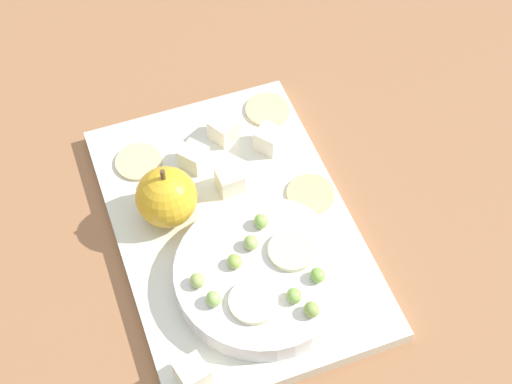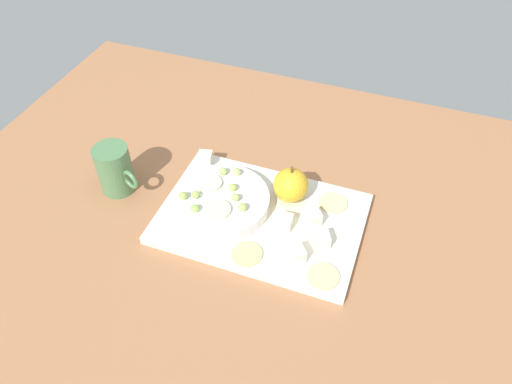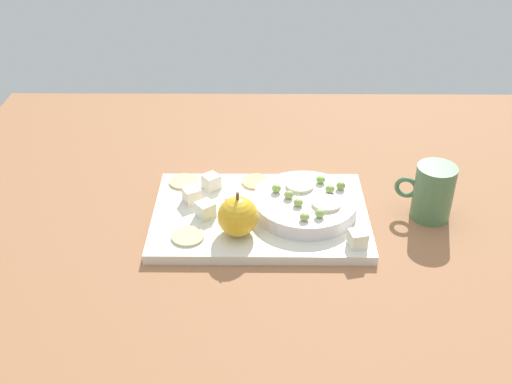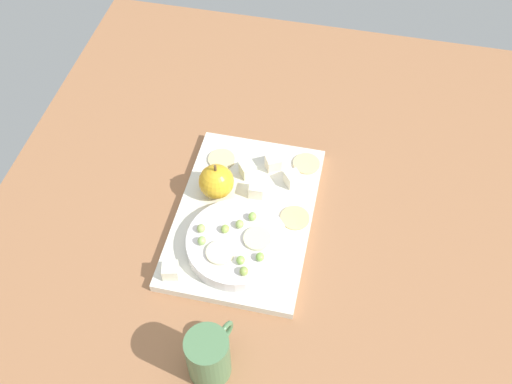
{
  "view_description": "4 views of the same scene",
  "coord_description": "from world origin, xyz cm",
  "px_view_note": "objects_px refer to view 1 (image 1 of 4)",
  "views": [
    {
      "loc": [
        42.41,
        -15.64,
        74.54
      ],
      "look_at": [
        -1.45,
        0.46,
        10.47
      ],
      "focal_mm": 54.06,
      "sensor_mm": 36.0,
      "label": 1
    },
    {
      "loc": [
        -21.01,
        54.01,
        72.33
      ],
      "look_at": [
        0.61,
        -5.06,
        8.3
      ],
      "focal_mm": 34.32,
      "sensor_mm": 36.0,
      "label": 2
    },
    {
      "loc": [
        -1.59,
        -88.81,
        66.01
      ],
      "look_at": [
        -2.23,
        0.65,
        7.94
      ],
      "focal_mm": 43.48,
      "sensor_mm": 36.0,
      "label": 3
    },
    {
      "loc": [
        60.32,
        13.54,
        94.42
      ],
      "look_at": [
        -3.31,
        -0.36,
        10.26
      ],
      "focal_mm": 41.66,
      "sensor_mm": 36.0,
      "label": 4
    }
  ],
  "objects_px": {
    "cracker_0": "(311,194)",
    "grape_3": "(296,295)",
    "grape_1": "(235,261)",
    "grape_4": "(213,299)",
    "cheese_cube_1": "(194,157)",
    "grape_0": "(318,275)",
    "cracker_1": "(139,162)",
    "grape_5": "(251,243)",
    "grape_7": "(312,310)",
    "serving_dish": "(262,275)",
    "grape_2": "(197,281)",
    "apple_slice_0": "(253,302)",
    "cheese_cube_4": "(192,374)",
    "cheese_cube_2": "(230,180)",
    "grape_6": "(263,221)",
    "apple_slice_1": "(292,251)",
    "cheese_cube_3": "(269,139)",
    "platter": "(234,228)",
    "cracker_2": "(267,110)",
    "apple_whole": "(166,197)",
    "cheese_cube_0": "(223,130)"
  },
  "relations": [
    {
      "from": "cracker_1",
      "to": "grape_3",
      "type": "relative_size",
      "value": 3.3
    },
    {
      "from": "serving_dish",
      "to": "grape_2",
      "type": "xyz_separation_m",
      "value": [
        -0.01,
        -0.07,
        0.02
      ]
    },
    {
      "from": "grape_6",
      "to": "serving_dish",
      "type": "bearing_deg",
      "value": -21.59
    },
    {
      "from": "cheese_cube_1",
      "to": "apple_slice_0",
      "type": "height_order",
      "value": "apple_slice_0"
    },
    {
      "from": "serving_dish",
      "to": "cracker_2",
      "type": "distance_m",
      "value": 0.23
    },
    {
      "from": "grape_0",
      "to": "cracker_2",
      "type": "bearing_deg",
      "value": 170.62
    },
    {
      "from": "cracker_1",
      "to": "grape_5",
      "type": "relative_size",
      "value": 3.3
    },
    {
      "from": "serving_dish",
      "to": "cheese_cube_2",
      "type": "relative_size",
      "value": 6.63
    },
    {
      "from": "grape_2",
      "to": "grape_3",
      "type": "height_order",
      "value": "same"
    },
    {
      "from": "cracker_2",
      "to": "grape_1",
      "type": "relative_size",
      "value": 3.3
    },
    {
      "from": "cheese_cube_0",
      "to": "cheese_cube_1",
      "type": "height_order",
      "value": "same"
    },
    {
      "from": "platter",
      "to": "grape_6",
      "type": "height_order",
      "value": "grape_6"
    },
    {
      "from": "grape_3",
      "to": "grape_2",
      "type": "bearing_deg",
      "value": -119.62
    },
    {
      "from": "cracker_1",
      "to": "grape_1",
      "type": "distance_m",
      "value": 0.19
    },
    {
      "from": "grape_1",
      "to": "apple_slice_1",
      "type": "relative_size",
      "value": 0.33
    },
    {
      "from": "grape_0",
      "to": "cheese_cube_4",
      "type": "bearing_deg",
      "value": -71.82
    },
    {
      "from": "grape_6",
      "to": "grape_7",
      "type": "bearing_deg",
      "value": 3.9
    },
    {
      "from": "cheese_cube_3",
      "to": "grape_7",
      "type": "bearing_deg",
      "value": -10.6
    },
    {
      "from": "cheese_cube_2",
      "to": "grape_1",
      "type": "bearing_deg",
      "value": -16.37
    },
    {
      "from": "grape_2",
      "to": "grape_7",
      "type": "height_order",
      "value": "grape_7"
    },
    {
      "from": "cheese_cube_1",
      "to": "grape_5",
      "type": "relative_size",
      "value": 1.66
    },
    {
      "from": "grape_7",
      "to": "apple_slice_1",
      "type": "relative_size",
      "value": 0.33
    },
    {
      "from": "grape_1",
      "to": "grape_4",
      "type": "relative_size",
      "value": 1.0
    },
    {
      "from": "cheese_cube_2",
      "to": "grape_0",
      "type": "bearing_deg",
      "value": 14.26
    },
    {
      "from": "cracker_2",
      "to": "grape_6",
      "type": "height_order",
      "value": "grape_6"
    },
    {
      "from": "grape_5",
      "to": "grape_2",
      "type": "bearing_deg",
      "value": -70.3
    },
    {
      "from": "platter",
      "to": "cheese_cube_3",
      "type": "xyz_separation_m",
      "value": [
        -0.09,
        0.07,
        0.02
      ]
    },
    {
      "from": "grape_1",
      "to": "apple_slice_1",
      "type": "xyz_separation_m",
      "value": [
        0.01,
        0.06,
        -0.0
      ]
    },
    {
      "from": "apple_slice_1",
      "to": "grape_5",
      "type": "bearing_deg",
      "value": -119.65
    },
    {
      "from": "platter",
      "to": "cracker_2",
      "type": "relative_size",
      "value": 6.88
    },
    {
      "from": "apple_slice_0",
      "to": "grape_3",
      "type": "bearing_deg",
      "value": 77.34
    },
    {
      "from": "cheese_cube_3",
      "to": "grape_7",
      "type": "xyz_separation_m",
      "value": [
        0.23,
        -0.04,
        0.02
      ]
    },
    {
      "from": "serving_dish",
      "to": "cheese_cube_4",
      "type": "bearing_deg",
      "value": -51.79
    },
    {
      "from": "serving_dish",
      "to": "grape_2",
      "type": "relative_size",
      "value": 11.03
    },
    {
      "from": "cheese_cube_3",
      "to": "grape_4",
      "type": "bearing_deg",
      "value": -34.5
    },
    {
      "from": "cheese_cube_3",
      "to": "grape_5",
      "type": "bearing_deg",
      "value": -27.59
    },
    {
      "from": "cheese_cube_1",
      "to": "grape_0",
      "type": "bearing_deg",
      "value": 18.53
    },
    {
      "from": "cheese_cube_1",
      "to": "cheese_cube_4",
      "type": "distance_m",
      "value": 0.26
    },
    {
      "from": "serving_dish",
      "to": "apple_whole",
      "type": "xyz_separation_m",
      "value": [
        -0.11,
        -0.07,
        0.02
      ]
    },
    {
      "from": "cheese_cube_1",
      "to": "cracker_2",
      "type": "distance_m",
      "value": 0.12
    },
    {
      "from": "cheese_cube_4",
      "to": "grape_5",
      "type": "relative_size",
      "value": 1.66
    },
    {
      "from": "apple_slice_0",
      "to": "apple_whole",
      "type": "bearing_deg",
      "value": -163.1
    },
    {
      "from": "apple_whole",
      "to": "grape_2",
      "type": "xyz_separation_m",
      "value": [
        0.11,
        0.0,
        -0.0
      ]
    },
    {
      "from": "grape_1",
      "to": "cheese_cube_0",
      "type": "bearing_deg",
      "value": 164.87
    },
    {
      "from": "grape_7",
      "to": "serving_dish",
      "type": "bearing_deg",
      "value": -156.66
    },
    {
      "from": "cracker_1",
      "to": "serving_dish",
      "type": "bearing_deg",
      "value": 22.08
    },
    {
      "from": "cracker_0",
      "to": "grape_3",
      "type": "distance_m",
      "value": 0.15
    },
    {
      "from": "cheese_cube_4",
      "to": "apple_slice_1",
      "type": "relative_size",
      "value": 0.56
    },
    {
      "from": "grape_1",
      "to": "grape_2",
      "type": "xyz_separation_m",
      "value": [
        0.01,
        -0.04,
        0.0
      ]
    },
    {
      "from": "apple_whole",
      "to": "cracker_2",
      "type": "height_order",
      "value": "apple_whole"
    }
  ]
}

